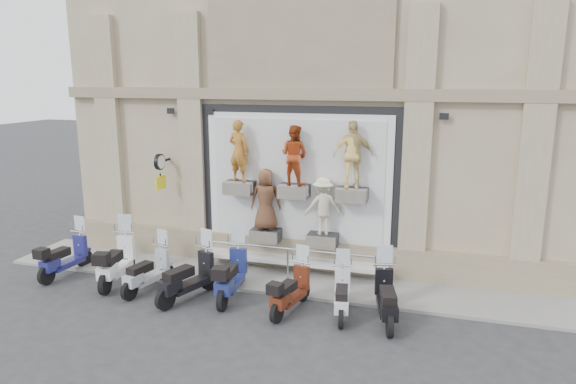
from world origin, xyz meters
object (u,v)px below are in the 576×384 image
clock_sign_bracket (160,167)px  scooter_g (342,286)px  scooter_a (65,249)px  scooter_d (188,268)px  scooter_c (147,263)px  scooter_e (231,266)px  scooter_h (387,288)px  scooter_f (291,282)px  guard_rail (288,265)px  scooter_b (116,252)px

clock_sign_bracket → scooter_g: (5.63, -2.02, -2.11)m
scooter_a → scooter_d: scooter_d is taller
scooter_c → scooter_e: bearing=17.5°
scooter_d → scooter_e: scooter_e is taller
clock_sign_bracket → scooter_h: bearing=-17.1°
scooter_a → scooter_f: (6.47, -0.39, -0.04)m
clock_sign_bracket → scooter_a: 3.36m
scooter_g → scooter_d: bearing=173.8°
scooter_g → scooter_e: bearing=166.9°
guard_rail → scooter_c: size_ratio=2.83×
guard_rail → scooter_c: 3.58m
scooter_c → scooter_h: scooter_h is taller
scooter_b → scooter_h: size_ratio=1.08×
clock_sign_bracket → scooter_e: clock_sign_bracket is taller
scooter_f → clock_sign_bracket: bearing=166.5°
scooter_a → scooter_d: (3.91, -0.45, 0.05)m
scooter_a → scooter_h: size_ratio=0.98×
scooter_a → scooter_b: size_ratio=0.90×
scooter_d → scooter_c: bearing=-168.5°
scooter_e → scooter_d: bearing=-163.5°
scooter_b → scooter_d: bearing=-21.2°
scooter_d → scooter_h: size_ratio=1.04×
guard_rail → scooter_h: size_ratio=2.64×
clock_sign_bracket → scooter_c: (0.70, -2.04, -2.07)m
scooter_b → scooter_g: size_ratio=1.21×
guard_rail → scooter_e: (-1.02, -1.37, 0.35)m
guard_rail → scooter_g: scooter_g is taller
clock_sign_bracket → scooter_d: size_ratio=0.51×
scooter_d → clock_sign_bracket: bearing=150.8°
scooter_b → scooter_g: (5.98, -0.20, -0.14)m
scooter_d → scooter_e: 1.04m
guard_rail → scooter_h: (2.72, -1.57, 0.31)m
scooter_a → scooter_g: size_ratio=1.09×
scooter_b → scooter_c: scooter_b is taller
clock_sign_bracket → scooter_c: 2.99m
scooter_f → scooter_h: (2.15, 0.12, 0.06)m
clock_sign_bracket → scooter_e: 3.95m
clock_sign_bracket → scooter_h: (6.62, -2.04, -2.02)m
scooter_a → scooter_e: 4.87m
scooter_e → scooter_h: size_ratio=1.05×
scooter_b → scooter_h: 6.98m
scooter_b → scooter_g: scooter_b is taller
guard_rail → clock_sign_bracket: bearing=173.2°
scooter_h → scooter_f: bearing=171.1°
scooter_f → scooter_g: 1.16m
scooter_b → scooter_c: 1.08m
scooter_c → guard_rail: bearing=38.4°
scooter_b → scooter_d: 2.30m
scooter_e → scooter_b: bearing=174.2°
scooter_e → scooter_f: 1.63m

